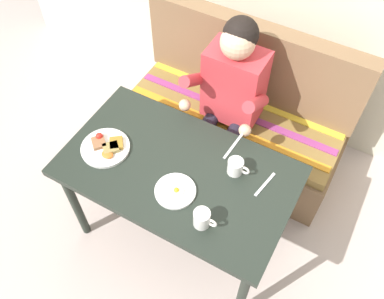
{
  "coord_description": "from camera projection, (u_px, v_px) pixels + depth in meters",
  "views": [
    {
      "loc": [
        0.64,
        -1.0,
        2.49
      ],
      "look_at": [
        0.0,
        0.15,
        0.72
      ],
      "focal_mm": 38.82,
      "sensor_mm": 36.0,
      "label": 1
    }
  ],
  "objects": [
    {
      "name": "person",
      "position": [
        229.0,
        95.0,
        2.41
      ],
      "size": [
        0.45,
        0.61,
        1.21
      ],
      "color": "#C1343B",
      "rests_on": "ground"
    },
    {
      "name": "couch",
      "position": [
        236.0,
        121.0,
        2.84
      ],
      "size": [
        1.44,
        0.56,
        1.0
      ],
      "color": "brown",
      "rests_on": "ground"
    },
    {
      "name": "fork",
      "position": [
        265.0,
        184.0,
        2.06
      ],
      "size": [
        0.05,
        0.17,
        0.0
      ],
      "primitive_type": "cube",
      "rotation": [
        0.0,
        0.0,
        -0.19
      ],
      "color": "silver",
      "rests_on": "table"
    },
    {
      "name": "table",
      "position": [
        178.0,
        178.0,
        2.18
      ],
      "size": [
        1.2,
        0.7,
        0.73
      ],
      "color": "black",
      "rests_on": "ground"
    },
    {
      "name": "plate_eggs",
      "position": [
        175.0,
        191.0,
        2.03
      ],
      "size": [
        0.2,
        0.2,
        0.04
      ],
      "color": "white",
      "rests_on": "table"
    },
    {
      "name": "coffee_mug",
      "position": [
        236.0,
        167.0,
        2.07
      ],
      "size": [
        0.12,
        0.08,
        0.09
      ],
      "color": "white",
      "rests_on": "table"
    },
    {
      "name": "coffee_mug_second",
      "position": [
        202.0,
        218.0,
        1.89
      ],
      "size": [
        0.12,
        0.08,
        0.1
      ],
      "color": "white",
      "rests_on": "table"
    },
    {
      "name": "knife",
      "position": [
        234.0,
        146.0,
        2.2
      ],
      "size": [
        0.03,
        0.2,
        0.0
      ],
      "primitive_type": "cube",
      "rotation": [
        0.0,
        0.0,
        -0.07
      ],
      "color": "silver",
      "rests_on": "table"
    },
    {
      "name": "ground_plane",
      "position": [
        181.0,
        231.0,
        2.7
      ],
      "size": [
        8.0,
        8.0,
        0.0
      ],
      "primitive_type": "plane",
      "color": "#BBAAA3"
    },
    {
      "name": "plate_breakfast",
      "position": [
        106.0,
        147.0,
        2.18
      ],
      "size": [
        0.26,
        0.26,
        0.05
      ],
      "color": "white",
      "rests_on": "table"
    }
  ]
}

